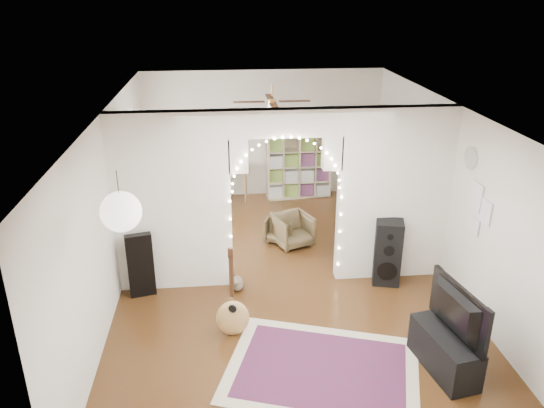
{
  "coord_description": "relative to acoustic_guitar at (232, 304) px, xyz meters",
  "views": [
    {
      "loc": [
        -0.91,
        -7.22,
        4.26
      ],
      "look_at": [
        -0.17,
        0.3,
        1.16
      ],
      "focal_mm": 35.0,
      "sensor_mm": 36.0,
      "label": 1
    }
  ],
  "objects": [
    {
      "name": "divider_wall",
      "position": [
        0.85,
        1.38,
        0.95
      ],
      "size": [
        5.0,
        0.2,
        2.7
      ],
      "color": "silver",
      "rests_on": "floor"
    },
    {
      "name": "ceiling",
      "position": [
        0.85,
        1.38,
        2.23
      ],
      "size": [
        5.0,
        7.5,
        0.02
      ],
      "primitive_type": "cube",
      "color": "white",
      "rests_on": "wall_back"
    },
    {
      "name": "bookcase",
      "position": [
        1.58,
        4.88,
        0.23
      ],
      "size": [
        1.4,
        0.51,
        1.41
      ],
      "primitive_type": "cube",
      "rotation": [
        0.0,
        0.0,
        0.12
      ],
      "color": "beige",
      "rests_on": "floor"
    },
    {
      "name": "media_console",
      "position": [
        2.48,
        -0.92,
        -0.22
      ],
      "size": [
        0.57,
        1.05,
        0.5
      ],
      "primitive_type": "cube",
      "rotation": [
        0.0,
        0.0,
        0.18
      ],
      "color": "black",
      "rests_on": "floor"
    },
    {
      "name": "ceiling_fan",
      "position": [
        0.85,
        3.38,
        1.93
      ],
      "size": [
        1.1,
        1.1,
        0.3
      ],
      "primitive_type": null,
      "color": "#C78E42",
      "rests_on": "ceiling"
    },
    {
      "name": "window",
      "position": [
        -1.62,
        3.18,
        1.03
      ],
      "size": [
        0.04,
        1.2,
        1.4
      ],
      "primitive_type": "cube",
      "color": "white",
      "rests_on": "wall_left"
    },
    {
      "name": "picture_frames",
      "position": [
        3.33,
        0.38,
        1.03
      ],
      "size": [
        0.02,
        0.5,
        0.7
      ],
      "primitive_type": null,
      "color": "white",
      "rests_on": "wall_right"
    },
    {
      "name": "guitar_case",
      "position": [
        -1.3,
        1.13,
        0.02
      ],
      "size": [
        0.4,
        0.21,
        0.99
      ],
      "primitive_type": "cube",
      "rotation": [
        0.0,
        0.0,
        0.24
      ],
      "color": "black",
      "rests_on": "floor"
    },
    {
      "name": "area_rug",
      "position": [
        1.04,
        -0.8,
        -0.46
      ],
      "size": [
        2.68,
        2.32,
        0.02
      ],
      "primitive_type": "cube",
      "rotation": [
        0.0,
        0.0,
        -0.32
      ],
      "color": "maroon",
      "rests_on": "floor"
    },
    {
      "name": "wall_right",
      "position": [
        3.35,
        1.38,
        0.88
      ],
      "size": [
        0.02,
        7.5,
        2.7
      ],
      "primitive_type": "cube",
      "color": "silver",
      "rests_on": "floor"
    },
    {
      "name": "dining_chair_left",
      "position": [
        0.94,
        2.74,
        -0.24
      ],
      "size": [
        0.63,
        0.64,
        0.46
      ],
      "primitive_type": "imported",
      "rotation": [
        0.0,
        0.0,
        -0.36
      ],
      "color": "#4E4027",
      "rests_on": "floor"
    },
    {
      "name": "tabby_cat",
      "position": [
        0.1,
        1.11,
        -0.35
      ],
      "size": [
        0.24,
        0.44,
        0.29
      ],
      "rotation": [
        0.0,
        0.0,
        -0.21
      ],
      "color": "brown",
      "rests_on": "floor"
    },
    {
      "name": "floor",
      "position": [
        0.85,
        1.38,
        -0.47
      ],
      "size": [
        7.5,
        7.5,
        0.0
      ],
      "primitive_type": "plane",
      "color": "black",
      "rests_on": "ground"
    },
    {
      "name": "wall_left",
      "position": [
        -1.65,
        1.38,
        0.88
      ],
      "size": [
        0.02,
        7.5,
        2.7
      ],
      "primitive_type": "cube",
      "color": "silver",
      "rests_on": "floor"
    },
    {
      "name": "paper_lantern",
      "position": [
        -1.05,
        -1.02,
        1.78
      ],
      "size": [
        0.4,
        0.4,
        0.4
      ],
      "primitive_type": "sphere",
      "color": "white",
      "rests_on": "ceiling"
    },
    {
      "name": "flower_vase",
      "position": [
        -0.1,
        4.88,
        0.38
      ],
      "size": [
        0.18,
        0.18,
        0.19
      ],
      "primitive_type": "imported",
      "rotation": [
        0.0,
        0.0,
        -0.01
      ],
      "color": "white",
      "rests_on": "dining_table"
    },
    {
      "name": "wall_clock",
      "position": [
        3.33,
        0.78,
        1.63
      ],
      "size": [
        0.03,
        0.31,
        0.31
      ],
      "primitive_type": "cylinder",
      "rotation": [
        0.0,
        1.57,
        0.0
      ],
      "color": "white",
      "rests_on": "wall_right"
    },
    {
      "name": "floor_speaker",
      "position": [
        2.4,
        1.12,
        0.04
      ],
      "size": [
        0.47,
        0.43,
        1.03
      ],
      "rotation": [
        0.0,
        0.0,
        -0.24
      ],
      "color": "black",
      "rests_on": "floor"
    },
    {
      "name": "dining_chair_right",
      "position": [
        1.13,
        2.55,
        -0.19
      ],
      "size": [
        0.8,
        0.81,
        0.57
      ],
      "primitive_type": "imported",
      "rotation": [
        0.0,
        0.0,
        0.39
      ],
      "color": "#4E4027",
      "rests_on": "floor"
    },
    {
      "name": "dining_table",
      "position": [
        -0.1,
        4.88,
        0.21
      ],
      "size": [
        1.21,
        0.81,
        0.76
      ],
      "rotation": [
        0.0,
        0.0,
        -0.01
      ],
      "color": "brown",
      "rests_on": "floor"
    },
    {
      "name": "acoustic_guitar",
      "position": [
        0.0,
        0.0,
        0.0
      ],
      "size": [
        0.46,
        0.32,
        1.08
      ],
      "rotation": [
        0.0,
        0.0,
        -0.43
      ],
      "color": "#BA834A",
      "rests_on": "floor"
    },
    {
      "name": "fairy_lights",
      "position": [
        0.85,
        1.25,
        1.08
      ],
      "size": [
        1.64,
        0.04,
        1.6
      ],
      "primitive_type": null,
      "color": "#FFEABF",
      "rests_on": "divider_wall"
    },
    {
      "name": "wall_back",
      "position": [
        0.85,
        5.13,
        0.88
      ],
      "size": [
        5.0,
        0.02,
        2.7
      ],
      "primitive_type": "cube",
      "color": "silver",
      "rests_on": "floor"
    },
    {
      "name": "tv",
      "position": [
        2.48,
        -0.92,
        0.34
      ],
      "size": [
        0.33,
        1.08,
        0.62
      ],
      "primitive_type": "imported",
      "rotation": [
        0.0,
        0.0,
        1.75
      ],
      "color": "black",
      "rests_on": "media_console"
    },
    {
      "name": "wall_front",
      "position": [
        0.85,
        -2.37,
        0.88
      ],
      "size": [
        5.0,
        0.02,
        2.7
      ],
      "primitive_type": "cube",
      "color": "silver",
      "rests_on": "floor"
    }
  ]
}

